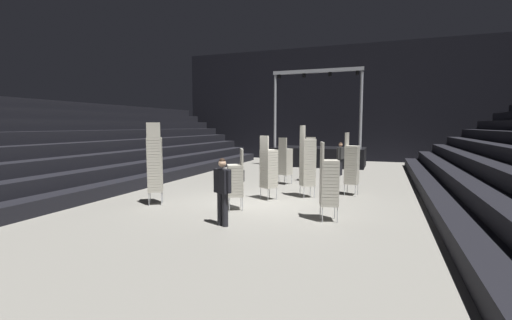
% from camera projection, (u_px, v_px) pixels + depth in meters
% --- Properties ---
extents(ground_plane, '(22.00, 30.00, 0.10)m').
position_uv_depth(ground_plane, '(258.00, 204.00, 11.28)').
color(ground_plane, gray).
extents(arena_end_wall, '(22.00, 0.30, 8.00)m').
position_uv_depth(arena_end_wall, '(329.00, 104.00, 24.90)').
color(arena_end_wall, black).
rests_on(arena_end_wall, ground_plane).
extents(bleacher_bank_left, '(6.00, 24.00, 3.60)m').
position_uv_depth(bleacher_bank_left, '(88.00, 141.00, 14.76)').
color(bleacher_bank_left, black).
rests_on(bleacher_bank_left, ground_plane).
extents(stage_riser, '(5.48, 2.66, 5.67)m').
position_uv_depth(stage_riser, '(319.00, 155.00, 21.51)').
color(stage_riser, black).
rests_on(stage_riser, ground_plane).
extents(man_with_tie, '(0.56, 0.37, 1.68)m').
position_uv_depth(man_with_tie, '(222.00, 188.00, 8.57)').
color(man_with_tie, black).
rests_on(man_with_tie, ground_plane).
extents(chair_stack_front_left, '(0.61, 0.61, 2.48)m').
position_uv_depth(chair_stack_front_left, '(307.00, 162.00, 11.99)').
color(chair_stack_front_left, '#B2B5BA').
rests_on(chair_stack_front_left, ground_plane).
extents(chair_stack_front_right, '(0.57, 0.57, 1.96)m').
position_uv_depth(chair_stack_front_right, '(285.00, 161.00, 14.71)').
color(chair_stack_front_right, '#B2B5BA').
rests_on(chair_stack_front_right, ground_plane).
extents(chair_stack_mid_left, '(0.50, 0.50, 2.22)m').
position_uv_depth(chair_stack_mid_left, '(352.00, 164.00, 12.39)').
color(chair_stack_mid_left, '#B2B5BA').
rests_on(chair_stack_mid_left, ground_plane).
extents(chair_stack_mid_right, '(0.60, 0.60, 1.79)m').
position_uv_depth(chair_stack_mid_right, '(236.00, 179.00, 10.23)').
color(chair_stack_mid_right, '#B2B5BA').
rests_on(chair_stack_mid_right, ground_plane).
extents(chair_stack_mid_centre, '(0.60, 0.60, 2.56)m').
position_uv_depth(chair_stack_mid_centre, '(155.00, 164.00, 10.91)').
color(chair_stack_mid_centre, '#B2B5BA').
rests_on(chair_stack_mid_centre, ground_plane).
extents(chair_stack_rear_left, '(0.61, 0.61, 2.14)m').
position_uv_depth(chair_stack_rear_left, '(269.00, 168.00, 11.64)').
color(chair_stack_rear_left, '#B2B5BA').
rests_on(chair_stack_rear_left, ground_plane).
extents(chair_stack_rear_right, '(0.48, 0.48, 1.96)m').
position_uv_depth(chair_stack_rear_right, '(311.00, 159.00, 15.45)').
color(chair_stack_rear_right, '#B2B5BA').
rests_on(chair_stack_rear_right, ground_plane).
extents(chair_stack_rear_centre, '(0.55, 0.55, 2.05)m').
position_uv_depth(chair_stack_rear_centre, '(329.00, 182.00, 9.02)').
color(chair_stack_rear_centre, '#B2B5BA').
rests_on(chair_stack_rear_centre, ground_plane).
extents(crew_worker_near_stage, '(0.34, 0.57, 1.65)m').
position_uv_depth(crew_worker_near_stage, '(340.00, 157.00, 17.29)').
color(crew_worker_near_stage, black).
rests_on(crew_worker_near_stage, ground_plane).
extents(equipment_road_case, '(1.02, 0.80, 0.50)m').
position_uv_depth(equipment_road_case, '(233.00, 176.00, 15.28)').
color(equipment_road_case, black).
rests_on(equipment_road_case, ground_plane).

